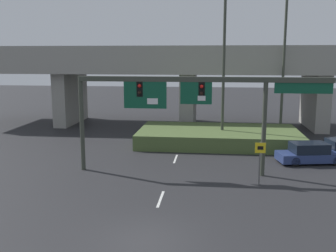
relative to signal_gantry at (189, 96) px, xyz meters
The scene contains 9 objects.
ground_plane 10.66m from the signal_gantry, 97.14° to the right, with size 160.00×160.00×0.00m, color #262628.
lane_markings 6.16m from the signal_gantry, 108.86° to the left, with size 0.14×35.28×0.01m.
signal_gantry is the anchor object (origin of this frame).
speed_limit_sign 5.66m from the signal_gantry, 22.69° to the right, with size 0.60×0.11×2.55m.
highway_light_pole_near 9.70m from the signal_gantry, 75.49° to the left, with size 0.70×0.36×15.93m.
highway_light_pole_far 14.93m from the signal_gantry, 58.42° to the left, with size 0.70×0.36×13.59m.
overpass_bridge 17.79m from the signal_gantry, 93.78° to the left, with size 46.32×9.06×8.38m.
grass_embankment 10.16m from the signal_gantry, 77.55° to the left, with size 13.47×7.23×1.21m.
parked_sedan_near_right 9.99m from the signal_gantry, 22.45° to the left, with size 4.93×2.66×1.45m.
Camera 1 is at (2.65, -14.90, 7.43)m, focal length 42.00 mm.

